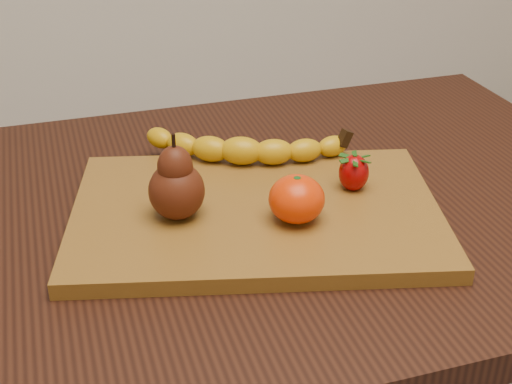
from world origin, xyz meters
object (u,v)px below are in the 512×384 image
object	(u,v)px
cutting_board	(256,213)
mandarin	(297,199)
table	(271,260)
pear	(176,177)

from	to	relation	value
cutting_board	mandarin	bearing A→B (deg)	-37.23
table	mandarin	bearing A→B (deg)	-90.28
table	cutting_board	size ratio (longest dim) A/B	2.22
table	mandarin	xyz separation A→B (m)	(-0.00, -0.09, 0.15)
table	mandarin	world-z (taller)	mandarin
cutting_board	mandarin	world-z (taller)	mandarin
pear	mandarin	distance (m)	0.14
cutting_board	pear	bearing A→B (deg)	-170.47
table	mandarin	distance (m)	0.17
pear	mandarin	size ratio (longest dim) A/B	1.57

